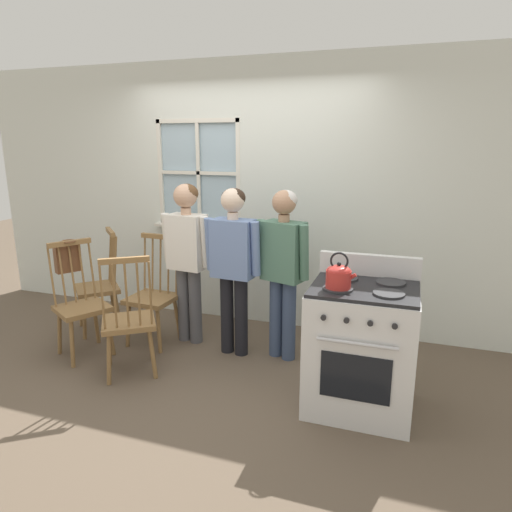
{
  "coord_description": "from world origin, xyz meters",
  "views": [
    {
      "loc": [
        1.57,
        -3.04,
        1.89
      ],
      "look_at": [
        0.42,
        0.33,
        1.0
      ],
      "focal_mm": 32.0,
      "sensor_mm": 36.0,
      "label": 1
    }
  ],
  "objects_px": {
    "person_elderly_left": "(187,247)",
    "kettle": "(339,275)",
    "stove": "(361,347)",
    "potted_plant": "(186,219)",
    "chair_near_wall": "(100,287)",
    "chair_center_cluster": "(153,297)",
    "handbag": "(68,257)",
    "chair_near_stove": "(129,322)",
    "person_teen_center": "(233,256)",
    "person_adult_right": "(283,259)",
    "chair_by_window": "(81,307)"
  },
  "relations": [
    {
      "from": "person_elderly_left",
      "to": "kettle",
      "type": "height_order",
      "value": "person_elderly_left"
    },
    {
      "from": "person_teen_center",
      "to": "handbag",
      "type": "distance_m",
      "value": 1.53
    },
    {
      "from": "person_adult_right",
      "to": "potted_plant",
      "type": "bearing_deg",
      "value": 168.84
    },
    {
      "from": "chair_near_stove",
      "to": "person_teen_center",
      "type": "relative_size",
      "value": 0.69
    },
    {
      "from": "chair_near_stove",
      "to": "kettle",
      "type": "xyz_separation_m",
      "value": [
        1.7,
        -0.02,
        0.57
      ]
    },
    {
      "from": "chair_by_window",
      "to": "stove",
      "type": "relative_size",
      "value": 0.96
    },
    {
      "from": "chair_near_wall",
      "to": "chair_near_stove",
      "type": "relative_size",
      "value": 1.0
    },
    {
      "from": "chair_near_stove",
      "to": "kettle",
      "type": "height_order",
      "value": "kettle"
    },
    {
      "from": "chair_by_window",
      "to": "person_teen_center",
      "type": "height_order",
      "value": "person_teen_center"
    },
    {
      "from": "chair_center_cluster",
      "to": "potted_plant",
      "type": "bearing_deg",
      "value": 94.61
    },
    {
      "from": "handbag",
      "to": "chair_near_stove",
      "type": "bearing_deg",
      "value": -19.73
    },
    {
      "from": "person_elderly_left",
      "to": "potted_plant",
      "type": "distance_m",
      "value": 0.73
    },
    {
      "from": "person_elderly_left",
      "to": "person_teen_center",
      "type": "distance_m",
      "value": 0.52
    },
    {
      "from": "chair_center_cluster",
      "to": "person_elderly_left",
      "type": "distance_m",
      "value": 0.59
    },
    {
      "from": "person_adult_right",
      "to": "stove",
      "type": "bearing_deg",
      "value": -21.42
    },
    {
      "from": "chair_near_wall",
      "to": "handbag",
      "type": "distance_m",
      "value": 0.58
    },
    {
      "from": "chair_near_stove",
      "to": "stove",
      "type": "distance_m",
      "value": 1.87
    },
    {
      "from": "person_adult_right",
      "to": "person_teen_center",
      "type": "bearing_deg",
      "value": -155.08
    },
    {
      "from": "chair_near_wall",
      "to": "chair_center_cluster",
      "type": "xyz_separation_m",
      "value": [
        0.68,
        -0.09,
        0.0
      ]
    },
    {
      "from": "chair_center_cluster",
      "to": "kettle",
      "type": "distance_m",
      "value": 2.02
    },
    {
      "from": "person_adult_right",
      "to": "kettle",
      "type": "xyz_separation_m",
      "value": [
        0.58,
        -0.72,
        0.11
      ]
    },
    {
      "from": "chair_center_cluster",
      "to": "handbag",
      "type": "xyz_separation_m",
      "value": [
        -0.67,
        -0.32,
        0.41
      ]
    },
    {
      "from": "chair_near_wall",
      "to": "chair_center_cluster",
      "type": "height_order",
      "value": "same"
    },
    {
      "from": "chair_by_window",
      "to": "person_teen_center",
      "type": "distance_m",
      "value": 1.45
    },
    {
      "from": "chair_near_wall",
      "to": "handbag",
      "type": "height_order",
      "value": "same"
    },
    {
      "from": "chair_by_window",
      "to": "kettle",
      "type": "height_order",
      "value": "kettle"
    },
    {
      "from": "chair_near_wall",
      "to": "kettle",
      "type": "height_order",
      "value": "kettle"
    },
    {
      "from": "chair_center_cluster",
      "to": "handbag",
      "type": "height_order",
      "value": "same"
    },
    {
      "from": "stove",
      "to": "potted_plant",
      "type": "bearing_deg",
      "value": 147.99
    },
    {
      "from": "stove",
      "to": "kettle",
      "type": "relative_size",
      "value": 4.39
    },
    {
      "from": "chair_center_cluster",
      "to": "person_adult_right",
      "type": "relative_size",
      "value": 0.69
    },
    {
      "from": "stove",
      "to": "potted_plant",
      "type": "xyz_separation_m",
      "value": [
        -2.02,
        1.27,
        0.61
      ]
    },
    {
      "from": "chair_center_cluster",
      "to": "stove",
      "type": "height_order",
      "value": "stove"
    },
    {
      "from": "chair_near_wall",
      "to": "person_adult_right",
      "type": "height_order",
      "value": "person_adult_right"
    },
    {
      "from": "person_teen_center",
      "to": "kettle",
      "type": "relative_size",
      "value": 6.13
    },
    {
      "from": "potted_plant",
      "to": "chair_center_cluster",
      "type": "bearing_deg",
      "value": -88.39
    },
    {
      "from": "person_teen_center",
      "to": "stove",
      "type": "height_order",
      "value": "person_teen_center"
    },
    {
      "from": "chair_near_stove",
      "to": "handbag",
      "type": "distance_m",
      "value": 0.96
    },
    {
      "from": "chair_near_wall",
      "to": "person_teen_center",
      "type": "height_order",
      "value": "person_teen_center"
    },
    {
      "from": "handbag",
      "to": "chair_near_wall",
      "type": "bearing_deg",
      "value": 90.12
    },
    {
      "from": "person_elderly_left",
      "to": "stove",
      "type": "xyz_separation_m",
      "value": [
        1.69,
        -0.63,
        -0.46
      ]
    },
    {
      "from": "chair_by_window",
      "to": "potted_plant",
      "type": "relative_size",
      "value": 5.39
    },
    {
      "from": "potted_plant",
      "to": "person_adult_right",
      "type": "bearing_deg",
      "value": -27.94
    },
    {
      "from": "chair_center_cluster",
      "to": "chair_near_stove",
      "type": "xyz_separation_m",
      "value": [
        0.14,
        -0.61,
        0.0
      ]
    },
    {
      "from": "kettle",
      "to": "handbag",
      "type": "xyz_separation_m",
      "value": [
        -2.51,
        0.31,
        -0.15
      ]
    },
    {
      "from": "chair_near_stove",
      "to": "person_elderly_left",
      "type": "distance_m",
      "value": 0.9
    },
    {
      "from": "chair_by_window",
      "to": "chair_near_wall",
      "type": "relative_size",
      "value": 1.0
    },
    {
      "from": "person_teen_center",
      "to": "potted_plant",
      "type": "relative_size",
      "value": 7.83
    },
    {
      "from": "chair_by_window",
      "to": "chair_near_stove",
      "type": "xyz_separation_m",
      "value": [
        0.61,
        -0.17,
        0.0
      ]
    },
    {
      "from": "person_elderly_left",
      "to": "stove",
      "type": "height_order",
      "value": "person_elderly_left"
    }
  ]
}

